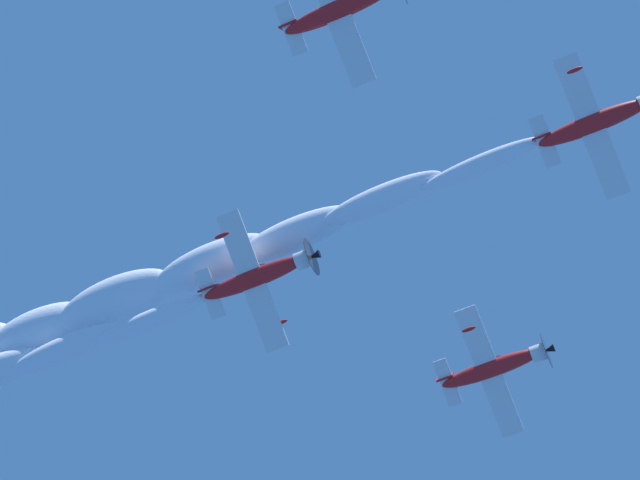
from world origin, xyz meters
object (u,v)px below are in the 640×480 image
Objects in this scene: airplane_lead at (599,121)px; airplane_right_wingman at (344,7)px; airplane_slot_tail at (259,276)px; airplane_left_wingman at (496,367)px.

airplane_lead is 16.16m from airplane_right_wingman.
airplane_lead is 1.02× the size of airplane_slot_tail.
airplane_slot_tail is at bearing 73.87° from airplane_left_wingman.
airplane_left_wingman is 25.05m from airplane_right_wingman.
airplane_right_wingman is (5.26, 15.26, 0.75)m from airplane_lead.
airplane_lead is at bearing -109.01° from airplane_right_wingman.
airplane_slot_tail is at bearing 22.58° from airplane_lead.
airplane_lead reaches higher than airplane_slot_tail.
airplane_left_wingman reaches higher than airplane_lead.
airplane_left_wingman is at bearing -106.13° from airplane_slot_tail.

